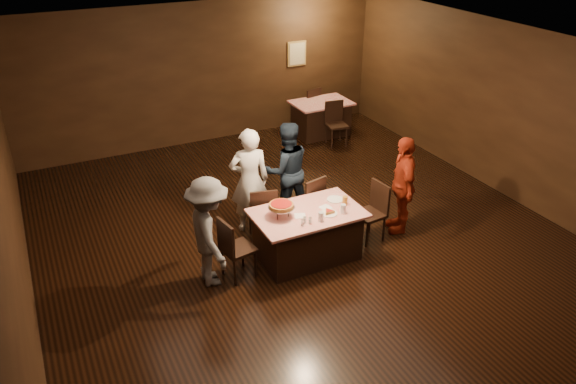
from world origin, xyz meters
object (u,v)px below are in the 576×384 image
object	(u,v)px
diner_grey_knit	(209,232)
pizza_stand	(281,206)
back_table	(321,118)
glass_front_left	(321,217)
plate_empty	(335,199)
diner_white_jacket	(250,181)
glass_amber	(345,201)
chair_back_far	(309,107)
chair_back_near	(337,124)
chair_far_right	(307,202)
diner_navy_hoodie	(287,170)
chair_end_right	(370,213)
chair_far_left	(262,213)
diner_red_shirt	(402,185)
main_table	(307,235)
chair_end_left	(238,247)
glass_front_right	(343,209)

from	to	relation	value
diner_grey_knit	pizza_stand	distance (m)	1.10
back_table	glass_front_left	size ratio (longest dim) A/B	9.29
plate_empty	diner_white_jacket	bearing A→B (deg)	135.13
back_table	glass_amber	distance (m)	4.77
chair_back_far	plate_empty	distance (m)	5.14
chair_back_near	diner_grey_knit	world-z (taller)	diner_grey_knit
chair_far_right	glass_amber	size ratio (longest dim) A/B	6.79
diner_navy_hoodie	pizza_stand	size ratio (longest dim) A/B	4.41
chair_end_right	plate_empty	world-z (taller)	chair_end_right
diner_white_jacket	chair_far_left	bearing A→B (deg)	108.37
diner_grey_knit	back_table	bearing A→B (deg)	-41.31
diner_red_shirt	main_table	bearing A→B (deg)	-64.53
chair_end_left	glass_amber	bearing A→B (deg)	-101.48
main_table	chair_far_left	bearing A→B (deg)	118.07
chair_end_right	glass_front_left	xyz separation A→B (m)	(-1.05, -0.30, 0.37)
chair_far_left	chair_back_near	xyz separation A→B (m)	(3.01, 2.80, 0.00)
chair_back_far	glass_front_left	size ratio (longest dim) A/B	6.79
glass_front_right	chair_far_right	bearing A→B (deg)	92.86
chair_back_near	glass_amber	size ratio (longest dim) A/B	6.79
back_table	diner_grey_knit	distance (m)	5.88
main_table	diner_white_jacket	world-z (taller)	diner_white_jacket
chair_end_right	glass_front_right	size ratio (longest dim) A/B	6.79
back_table	pizza_stand	distance (m)	5.20
chair_end_right	pizza_stand	size ratio (longest dim) A/B	2.50
chair_back_far	main_table	bearing A→B (deg)	49.73
main_table	chair_end_right	size ratio (longest dim) A/B	1.68
back_table	chair_end_left	bearing A→B (deg)	-131.08
chair_end_right	diner_navy_hoodie	distance (m)	1.56
chair_end_right	glass_front_left	size ratio (longest dim) A/B	6.79
glass_front_left	glass_amber	xyz separation A→B (m)	(0.55, 0.25, 0.00)
diner_white_jacket	glass_amber	world-z (taller)	diner_white_jacket
back_table	pizza_stand	size ratio (longest dim) A/B	3.42
diner_navy_hoodie	glass_front_right	size ratio (longest dim) A/B	11.96
diner_red_shirt	glass_front_right	distance (m)	1.31
diner_white_jacket	diner_red_shirt	bearing A→B (deg)	165.86
chair_far_left	glass_front_left	bearing A→B (deg)	126.98
back_table	pizza_stand	xyz separation A→B (m)	(-3.01, -4.20, 0.57)
chair_end_left	chair_back_far	xyz separation A→B (m)	(3.71, 4.85, 0.00)
chair_back_near	diner_white_jacket	size ratio (longest dim) A/B	0.54
chair_far_left	chair_end_left	xyz separation A→B (m)	(-0.70, -0.75, 0.00)
diner_white_jacket	glass_front_right	size ratio (longest dim) A/B	12.47
chair_back_near	pizza_stand	size ratio (longest dim) A/B	2.50
chair_back_near	diner_grey_knit	distance (m)	5.40
chair_end_left	plate_empty	size ratio (longest dim) A/B	3.80
glass_front_left	glass_amber	bearing A→B (deg)	24.44
diner_white_jacket	glass_amber	size ratio (longest dim) A/B	12.47
pizza_stand	diner_white_jacket	bearing A→B (deg)	92.07
chair_end_left	chair_back_near	xyz separation A→B (m)	(3.71, 3.55, 0.00)
main_table	chair_back_near	size ratio (longest dim) A/B	1.68
back_table	chair_end_left	size ratio (longest dim) A/B	1.37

